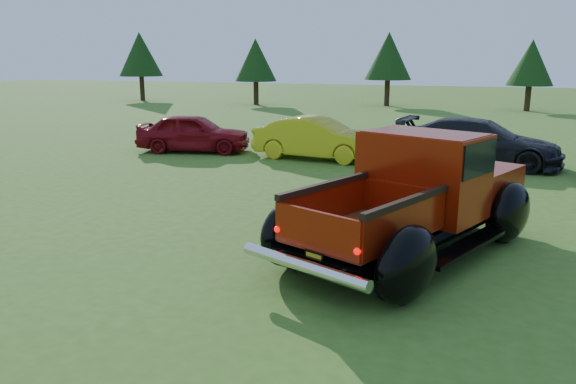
{
  "coord_description": "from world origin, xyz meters",
  "views": [
    {
      "loc": [
        3.05,
        -8.65,
        3.36
      ],
      "look_at": [
        0.08,
        0.2,
        1.1
      ],
      "focal_mm": 35.0,
      "sensor_mm": 36.0,
      "label": 1
    }
  ],
  "objects_px": {
    "tree_west": "(256,60)",
    "show_car_yellow": "(317,138)",
    "pickup_truck": "(422,194)",
    "tree_far_west": "(140,54)",
    "show_car_red": "(194,133)",
    "tree_mid_right": "(531,63)",
    "tree_mid_left": "(389,56)",
    "show_car_grey": "(479,142)"
  },
  "relations": [
    {
      "from": "tree_west",
      "to": "tree_far_west",
      "type": "bearing_deg",
      "value": 174.29
    },
    {
      "from": "tree_west",
      "to": "show_car_yellow",
      "type": "bearing_deg",
      "value": -62.96
    },
    {
      "from": "pickup_truck",
      "to": "show_car_yellow",
      "type": "height_order",
      "value": "pickup_truck"
    },
    {
      "from": "tree_far_west",
      "to": "show_car_grey",
      "type": "relative_size",
      "value": 1.04
    },
    {
      "from": "tree_mid_left",
      "to": "pickup_truck",
      "type": "bearing_deg",
      "value": -80.04
    },
    {
      "from": "show_car_yellow",
      "to": "tree_west",
      "type": "bearing_deg",
      "value": 33.88
    },
    {
      "from": "tree_mid_left",
      "to": "show_car_yellow",
      "type": "xyz_separation_m",
      "value": [
        1.04,
        -21.67,
        -2.68
      ]
    },
    {
      "from": "tree_west",
      "to": "pickup_truck",
      "type": "relative_size",
      "value": 0.77
    },
    {
      "from": "tree_mid_left",
      "to": "show_car_red",
      "type": "height_order",
      "value": "tree_mid_left"
    },
    {
      "from": "tree_mid_left",
      "to": "show_car_grey",
      "type": "relative_size",
      "value": 1.0
    },
    {
      "from": "tree_west",
      "to": "pickup_truck",
      "type": "height_order",
      "value": "tree_west"
    },
    {
      "from": "tree_west",
      "to": "tree_mid_left",
      "type": "height_order",
      "value": "tree_mid_left"
    },
    {
      "from": "tree_west",
      "to": "show_car_yellow",
      "type": "relative_size",
      "value": 1.08
    },
    {
      "from": "tree_far_west",
      "to": "tree_mid_left",
      "type": "distance_m",
      "value": 19.03
    },
    {
      "from": "show_car_red",
      "to": "show_car_yellow",
      "type": "bearing_deg",
      "value": -101.87
    },
    {
      "from": "tree_west",
      "to": "tree_mid_left",
      "type": "bearing_deg",
      "value": 12.53
    },
    {
      "from": "tree_mid_right",
      "to": "show_car_red",
      "type": "bearing_deg",
      "value": -121.41
    },
    {
      "from": "tree_mid_right",
      "to": "show_car_grey",
      "type": "relative_size",
      "value": 0.88
    },
    {
      "from": "tree_mid_left",
      "to": "show_car_yellow",
      "type": "relative_size",
      "value": 1.18
    },
    {
      "from": "tree_far_west",
      "to": "tree_mid_right",
      "type": "relative_size",
      "value": 1.18
    },
    {
      "from": "tree_west",
      "to": "show_car_red",
      "type": "xyz_separation_m",
      "value": [
        5.4,
        -19.63,
        -2.42
      ]
    },
    {
      "from": "tree_west",
      "to": "tree_mid_left",
      "type": "distance_m",
      "value": 9.22
    },
    {
      "from": "show_car_grey",
      "to": "tree_mid_right",
      "type": "bearing_deg",
      "value": 1.42
    },
    {
      "from": "tree_mid_right",
      "to": "show_car_yellow",
      "type": "distance_m",
      "value": 22.27
    },
    {
      "from": "tree_west",
      "to": "show_car_red",
      "type": "bearing_deg",
      "value": -74.61
    },
    {
      "from": "show_car_grey",
      "to": "tree_west",
      "type": "bearing_deg",
      "value": 47.97
    },
    {
      "from": "show_car_grey",
      "to": "show_car_yellow",
      "type": "bearing_deg",
      "value": 106.3
    },
    {
      "from": "tree_far_west",
      "to": "pickup_truck",
      "type": "relative_size",
      "value": 0.87
    },
    {
      "from": "show_car_yellow",
      "to": "tree_mid_right",
      "type": "bearing_deg",
      "value": -14.22
    },
    {
      "from": "tree_far_west",
      "to": "pickup_truck",
      "type": "xyz_separation_m",
      "value": [
        24.23,
        -28.76,
        -2.53
      ]
    },
    {
      "from": "show_car_yellow",
      "to": "show_car_red",
      "type": "bearing_deg",
      "value": 96.32
    },
    {
      "from": "tree_mid_right",
      "to": "pickup_truck",
      "type": "bearing_deg",
      "value": -97.47
    },
    {
      "from": "show_car_red",
      "to": "pickup_truck",
      "type": "bearing_deg",
      "value": -144.02
    },
    {
      "from": "show_car_yellow",
      "to": "pickup_truck",
      "type": "bearing_deg",
      "value": -145.81
    },
    {
      "from": "tree_mid_right",
      "to": "show_car_yellow",
      "type": "relative_size",
      "value": 1.03
    },
    {
      "from": "pickup_truck",
      "to": "tree_far_west",
      "type": "bearing_deg",
      "value": 153.82
    },
    {
      "from": "tree_mid_right",
      "to": "tree_west",
      "type": "bearing_deg",
      "value": -176.82
    },
    {
      "from": "tree_mid_left",
      "to": "show_car_yellow",
      "type": "distance_m",
      "value": 21.86
    },
    {
      "from": "tree_west",
      "to": "tree_mid_left",
      "type": "relative_size",
      "value": 0.92
    },
    {
      "from": "tree_mid_right",
      "to": "show_car_red",
      "type": "relative_size",
      "value": 1.09
    },
    {
      "from": "tree_far_west",
      "to": "show_car_red",
      "type": "distance_m",
      "value": 25.9
    },
    {
      "from": "tree_far_west",
      "to": "show_car_grey",
      "type": "distance_m",
      "value": 32.31
    }
  ]
}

